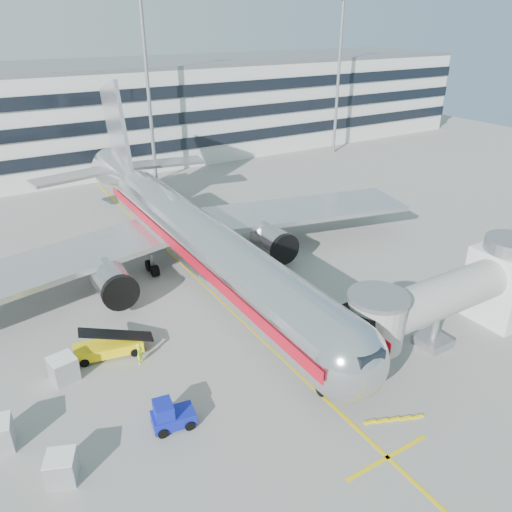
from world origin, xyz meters
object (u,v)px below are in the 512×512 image
baggage_tug (170,416)px  cargo_container_front (62,468)px  cargo_container_right (63,368)px  ramp_worker (140,353)px  belt_loader (108,347)px  main_jet (191,234)px

baggage_tug → cargo_container_front: baggage_tug is taller
cargo_container_right → ramp_worker: 5.09m
belt_loader → ramp_worker: size_ratio=3.19×
cargo_container_right → ramp_worker: size_ratio=1.15×
belt_loader → cargo_container_right: (-3.37, -1.10, 0.17)m
cargo_container_front → baggage_tug: bearing=4.9°
main_jet → baggage_tug: (-9.43, -17.19, -3.41)m
belt_loader → cargo_container_right: size_ratio=2.77×
baggage_tug → cargo_container_right: size_ratio=1.44×
ramp_worker → cargo_container_right: bearing=122.7°
belt_loader → cargo_container_right: bearing=-162.0°
cargo_container_front → main_jet: bearing=48.3°
baggage_tug → cargo_container_right: bearing=119.7°
cargo_container_right → main_jet: bearing=34.0°
belt_loader → ramp_worker: 2.66m
belt_loader → cargo_container_front: size_ratio=2.64×
cargo_container_right → cargo_container_front: size_ratio=0.95×
cargo_container_right → ramp_worker: cargo_container_right is taller
ramp_worker → belt_loader: bearing=81.8°
main_jet → cargo_container_right: (-13.90, -9.36, -3.37)m
main_jet → cargo_container_front: (-15.80, -17.74, -3.42)m
main_jet → cargo_container_right: size_ratio=27.06×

